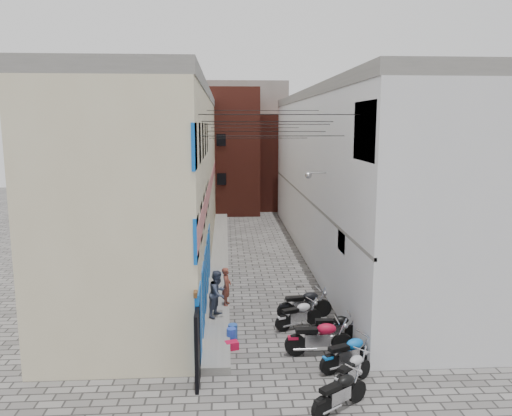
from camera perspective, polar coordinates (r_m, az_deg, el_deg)
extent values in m
plane|color=#555250|center=(15.39, 3.39, -18.39)|extent=(90.00, 90.00, 0.00)
cube|color=slate|center=(27.42, -4.16, -5.42)|extent=(0.90, 26.00, 0.25)
cube|color=beige|center=(26.85, -10.58, 3.09)|extent=(5.00, 26.00, 8.50)
cube|color=#CE7375|center=(26.69, -5.31, 2.64)|extent=(0.10, 26.00, 0.80)
cube|color=blue|center=(19.33, -5.89, -8.28)|extent=(0.12, 10.20, 2.40)
cube|color=blue|center=(18.50, -6.16, 3.60)|extent=(0.10, 10.20, 4.00)
cube|color=slate|center=(26.73, -10.89, 12.72)|extent=(5.10, 26.00, 0.50)
cube|color=black|center=(14.47, -6.70, -15.49)|extent=(0.10, 1.20, 2.20)
cube|color=silver|center=(27.48, 10.62, 3.24)|extent=(5.00, 26.00, 8.50)
cube|color=blue|center=(15.57, 12.44, 8.58)|extent=(0.10, 2.40, 1.80)
cube|color=white|center=(18.48, 9.91, -3.74)|extent=(0.08, 1.00, 0.70)
cylinder|color=#B2B2B7|center=(20.94, 7.09, 4.00)|extent=(0.80, 0.06, 0.06)
sphere|color=#B2B2B7|center=(20.88, 6.01, 3.73)|extent=(0.28, 0.28, 0.28)
cube|color=slate|center=(27.36, 10.92, 12.64)|extent=(5.10, 26.00, 0.50)
cube|color=slate|center=(27.09, 5.51, 1.46)|extent=(0.10, 26.00, 0.12)
cube|color=maroon|center=(41.54, -3.96, 6.52)|extent=(6.00, 6.00, 10.00)
cube|color=maroon|center=(43.85, 2.65, 5.39)|extent=(5.00, 6.00, 8.00)
cube|color=slate|center=(47.54, -1.49, 7.53)|extent=(8.00, 5.00, 11.00)
cube|color=black|center=(39.19, -1.00, 0.77)|extent=(2.00, 0.30, 2.40)
cylinder|color=black|center=(15.58, 2.77, 10.63)|extent=(5.20, 0.02, 0.02)
cylinder|color=black|center=(17.57, 2.04, 8.23)|extent=(5.20, 0.02, 0.02)
cylinder|color=black|center=(20.05, 1.35, 9.55)|extent=(5.20, 0.02, 0.02)
cylinder|color=black|center=(22.55, 0.81, 11.08)|extent=(5.20, 0.02, 0.02)
cylinder|color=black|center=(25.55, 0.29, 7.99)|extent=(5.20, 0.02, 0.02)
cylinder|color=black|center=(28.53, -0.12, 9.16)|extent=(5.20, 0.02, 0.02)
cylinder|color=black|center=(18.56, 1.74, 9.85)|extent=(5.65, 2.07, 0.02)
cylinder|color=black|center=(21.55, 1.00, 8.75)|extent=(5.80, 1.58, 0.02)
imported|color=brown|center=(19.60, -3.40, -8.93)|extent=(0.45, 0.60, 1.49)
imported|color=#394156|center=(18.51, -4.39, -9.70)|extent=(0.96, 1.04, 1.72)
cylinder|color=blue|center=(17.16, -2.82, -14.36)|extent=(0.36, 0.36, 0.50)
cylinder|color=#214AA6|center=(17.46, -2.67, -13.92)|extent=(0.39, 0.39, 0.50)
cube|color=#BA0D32|center=(16.78, -2.80, -15.40)|extent=(0.48, 0.41, 0.26)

